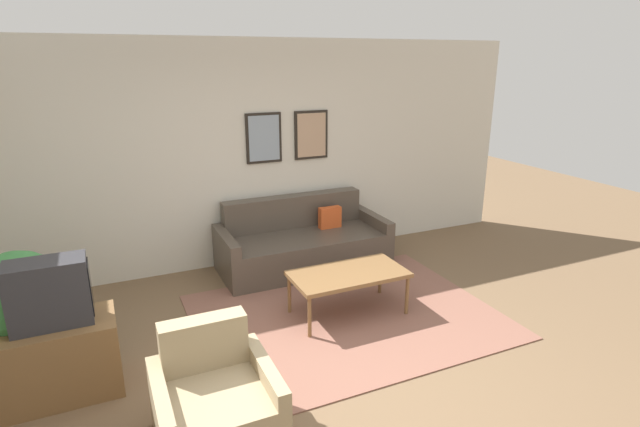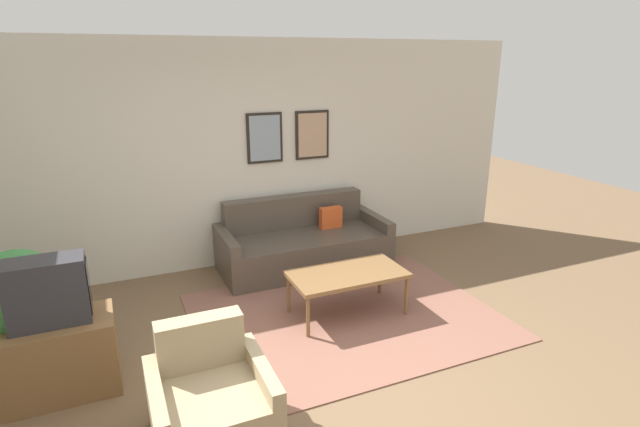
{
  "view_description": "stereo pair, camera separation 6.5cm",
  "coord_description": "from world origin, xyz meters",
  "px_view_note": "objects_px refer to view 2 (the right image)",
  "views": [
    {
      "loc": [
        -1.4,
        -2.93,
        2.48
      ],
      "look_at": [
        0.74,
        1.79,
        0.85
      ],
      "focal_mm": 28.0,
      "sensor_mm": 36.0,
      "label": 1
    },
    {
      "loc": [
        -1.34,
        -2.95,
        2.48
      ],
      "look_at": [
        0.74,
        1.79,
        0.85
      ],
      "focal_mm": 28.0,
      "sensor_mm": 36.0,
      "label": 2
    }
  ],
  "objects_px": {
    "coffee_table": "(347,276)",
    "potted_plant_tall": "(18,297)",
    "tv": "(48,292)",
    "couch": "(303,244)",
    "armchair": "(211,406)"
  },
  "relations": [
    {
      "from": "coffee_table",
      "to": "potted_plant_tall",
      "type": "relative_size",
      "value": 1.03
    },
    {
      "from": "couch",
      "to": "armchair",
      "type": "xyz_separation_m",
      "value": [
        -1.66,
        -2.5,
        -0.02
      ]
    },
    {
      "from": "armchair",
      "to": "couch",
      "type": "bearing_deg",
      "value": 75.54
    },
    {
      "from": "couch",
      "to": "tv",
      "type": "height_order",
      "value": "tv"
    },
    {
      "from": "couch",
      "to": "tv",
      "type": "xyz_separation_m",
      "value": [
        -2.6,
        -1.52,
        0.56
      ]
    },
    {
      "from": "coffee_table",
      "to": "tv",
      "type": "xyz_separation_m",
      "value": [
        -2.55,
        -0.21,
        0.43
      ]
    },
    {
      "from": "armchair",
      "to": "potted_plant_tall",
      "type": "height_order",
      "value": "potted_plant_tall"
    },
    {
      "from": "armchair",
      "to": "tv",
      "type": "bearing_deg",
      "value": 153.04
    },
    {
      "from": "couch",
      "to": "potted_plant_tall",
      "type": "relative_size",
      "value": 1.84
    },
    {
      "from": "coffee_table",
      "to": "armchair",
      "type": "relative_size",
      "value": 1.45
    },
    {
      "from": "couch",
      "to": "coffee_table",
      "type": "relative_size",
      "value": 1.78
    },
    {
      "from": "coffee_table",
      "to": "potted_plant_tall",
      "type": "xyz_separation_m",
      "value": [
        -2.78,
        0.05,
        0.31
      ]
    },
    {
      "from": "coffee_table",
      "to": "potted_plant_tall",
      "type": "distance_m",
      "value": 2.8
    },
    {
      "from": "tv",
      "to": "potted_plant_tall",
      "type": "bearing_deg",
      "value": 132.29
    },
    {
      "from": "couch",
      "to": "tv",
      "type": "distance_m",
      "value": 3.07
    }
  ]
}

